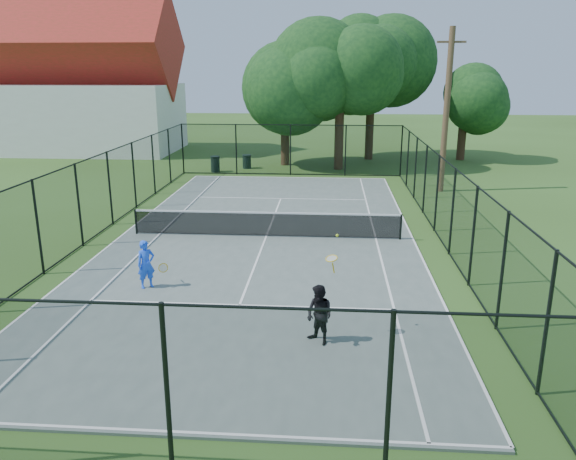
# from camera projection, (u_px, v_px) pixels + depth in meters

# --- Properties ---
(ground) EXTENTS (120.00, 120.00, 0.00)m
(ground) POSITION_uv_depth(u_px,v_px,m) (266.00, 238.00, 21.19)
(ground) COLOR #32511C
(tennis_court) EXTENTS (11.00, 24.00, 0.06)m
(tennis_court) POSITION_uv_depth(u_px,v_px,m) (266.00, 237.00, 21.18)
(tennis_court) COLOR #53625C
(tennis_court) RESTS_ON ground
(tennis_net) EXTENTS (10.08, 0.08, 0.95)m
(tennis_net) POSITION_uv_depth(u_px,v_px,m) (266.00, 223.00, 21.02)
(tennis_net) COLOR black
(tennis_net) RESTS_ON tennis_court
(fence) EXTENTS (13.10, 26.10, 3.00)m
(fence) POSITION_uv_depth(u_px,v_px,m) (266.00, 199.00, 20.77)
(fence) COLOR black
(fence) RESTS_ON ground
(tree_near_left) EXTENTS (6.17, 6.17, 8.05)m
(tree_near_left) POSITION_uv_depth(u_px,v_px,m) (285.00, 88.00, 35.79)
(tree_near_left) COLOR #332114
(tree_near_left) RESTS_ON ground
(tree_near_mid) EXTENTS (6.38, 6.38, 8.35)m
(tree_near_mid) POSITION_uv_depth(u_px,v_px,m) (340.00, 86.00, 34.14)
(tree_near_mid) COLOR #332114
(tree_near_mid) RESTS_ON ground
(tree_near_right) EXTENTS (6.33, 6.33, 8.73)m
(tree_near_right) POSITION_uv_depth(u_px,v_px,m) (372.00, 77.00, 37.93)
(tree_near_right) COLOR #332114
(tree_near_right) RESTS_ON ground
(tree_far_right) EXTENTS (4.21, 4.21, 5.57)m
(tree_far_right) POSITION_uv_depth(u_px,v_px,m) (464.00, 110.00, 38.31)
(tree_far_right) COLOR #332114
(tree_far_right) RESTS_ON ground
(building) EXTENTS (15.30, 8.15, 11.87)m
(building) POSITION_uv_depth(u_px,v_px,m) (73.00, 85.00, 42.10)
(building) COLOR silver
(building) RESTS_ON ground
(trash_bin_left) EXTENTS (0.58, 0.58, 0.97)m
(trash_bin_left) POSITION_uv_depth(u_px,v_px,m) (215.00, 164.00, 34.52)
(trash_bin_left) COLOR black
(trash_bin_left) RESTS_ON ground
(trash_bin_right) EXTENTS (0.58, 0.58, 0.86)m
(trash_bin_right) POSITION_uv_depth(u_px,v_px,m) (247.00, 162.00, 35.74)
(trash_bin_right) COLOR black
(trash_bin_right) RESTS_ON ground
(utility_pole) EXTENTS (1.40, 0.30, 8.12)m
(utility_pole) POSITION_uv_depth(u_px,v_px,m) (446.00, 111.00, 28.08)
(utility_pole) COLOR #4C3823
(utility_pole) RESTS_ON ground
(player_blue) EXTENTS (0.89, 0.57, 1.40)m
(player_blue) POSITION_uv_depth(u_px,v_px,m) (146.00, 264.00, 16.09)
(player_blue) COLOR blue
(player_blue) RESTS_ON tennis_court
(player_black) EXTENTS (0.86, 1.14, 2.43)m
(player_black) POSITION_uv_depth(u_px,v_px,m) (319.00, 315.00, 12.79)
(player_black) COLOR black
(player_black) RESTS_ON tennis_court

